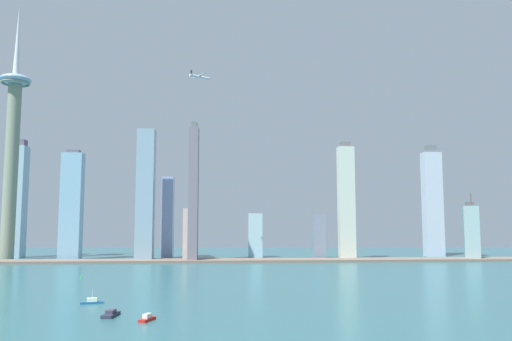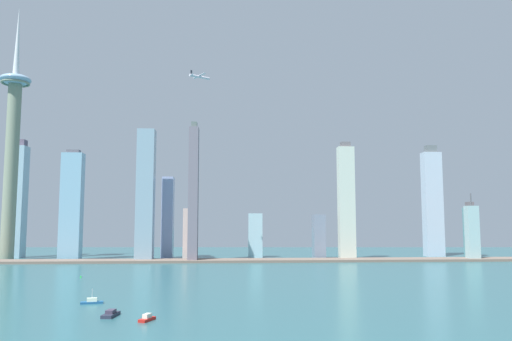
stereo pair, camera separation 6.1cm
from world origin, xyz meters
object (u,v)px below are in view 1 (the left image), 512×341
object	(u,v)px
boat_0	(147,318)
skyscraper_9	(472,233)
skyscraper_0	(188,234)
skyscraper_7	(168,217)
channel_buoy_0	(81,276)
skyscraper_1	(72,206)
airplane	(200,77)
boat_1	(92,302)
skyscraper_11	(145,195)
skyscraper_2	(471,231)
skyscraper_5	(193,193)
skyscraper_10	(432,203)
boat_2	(111,314)
skyscraper_3	(255,235)
observation_tower	(13,137)
skyscraper_6	(346,202)
skyscraper_8	(319,237)
skyscraper_4	(20,200)

from	to	relation	value
boat_0	skyscraper_9	bearing A→B (deg)	-22.02
skyscraper_0	skyscraper_7	distance (m)	45.60
skyscraper_9	channel_buoy_0	xyz separation A→B (m)	(-467.75, -171.75, -35.50)
skyscraper_1	skyscraper_7	size ratio (longest dim) A/B	1.30
airplane	boat_1	bearing A→B (deg)	-132.41
skyscraper_11	boat_0	bearing A→B (deg)	-80.74
skyscraper_7	skyscraper_2	bearing A→B (deg)	0.56
skyscraper_5	boat_0	distance (m)	390.08
skyscraper_10	skyscraper_2	bearing A→B (deg)	-11.57
skyscraper_0	boat_2	world-z (taller)	skyscraper_0
skyscraper_0	skyscraper_3	distance (m)	100.00
observation_tower	skyscraper_7	size ratio (longest dim) A/B	3.07
skyscraper_6	skyscraper_10	xyz separation A→B (m)	(147.62, 58.15, 1.51)
skyscraper_1	skyscraper_3	bearing A→B (deg)	7.30
skyscraper_11	observation_tower	bearing A→B (deg)	172.12
skyscraper_1	skyscraper_7	world-z (taller)	skyscraper_1
skyscraper_8	airplane	distance (m)	272.51
skyscraper_0	boat_1	distance (m)	366.34
skyscraper_7	skyscraper_8	size ratio (longest dim) A/B	1.87
skyscraper_6	skyscraper_7	world-z (taller)	skyscraper_6
skyscraper_3	skyscraper_11	size ratio (longest dim) A/B	0.36
skyscraper_9	skyscraper_10	world-z (taller)	skyscraper_10
skyscraper_7	skyscraper_11	size ratio (longest dim) A/B	0.66
skyscraper_0	channel_buoy_0	distance (m)	232.10
observation_tower	skyscraper_2	xyz separation A→B (m)	(661.00, 28.99, -129.46)
skyscraper_0	skyscraper_1	size ratio (longest dim) A/B	0.47
observation_tower	skyscraper_8	distance (m)	445.91
skyscraper_2	skyscraper_7	world-z (taller)	skyscraper_7
skyscraper_3	skyscraper_11	world-z (taller)	skyscraper_11
observation_tower	skyscraper_4	bearing A→B (deg)	95.30
skyscraper_6	boat_0	distance (m)	460.92
skyscraper_4	boat_0	distance (m)	540.57
skyscraper_9	skyscraper_10	xyz separation A→B (m)	(-17.92, 82.35, 43.99)
observation_tower	channel_buoy_0	world-z (taller)	observation_tower
skyscraper_4	skyscraper_10	distance (m)	613.01
boat_0	boat_2	size ratio (longest dim) A/B	0.75
skyscraper_1	airplane	size ratio (longest dim) A/B	5.65
skyscraper_11	boat_1	distance (m)	349.20
skyscraper_1	skyscraper_4	bearing A→B (deg)	150.07
skyscraper_11	channel_buoy_0	xyz separation A→B (m)	(-28.36, -188.50, -86.58)
skyscraper_7	skyscraper_10	world-z (taller)	skyscraper_10
skyscraper_3	skyscraper_5	xyz separation A→B (m)	(-85.87, -70.43, 57.46)
observation_tower	skyscraper_3	xyz separation A→B (m)	(337.56, 28.83, -135.58)
skyscraper_10	boat_1	size ratio (longest dim) A/B	11.52
skyscraper_5	skyscraper_8	distance (m)	186.24
observation_tower	skyscraper_8	size ratio (longest dim) A/B	5.74
observation_tower	airplane	distance (m)	280.64
skyscraper_1	skyscraper_8	size ratio (longest dim) A/B	2.43
skyscraper_2	skyscraper_7	bearing A→B (deg)	-179.44
boat_0	skyscraper_3	bearing A→B (deg)	11.87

